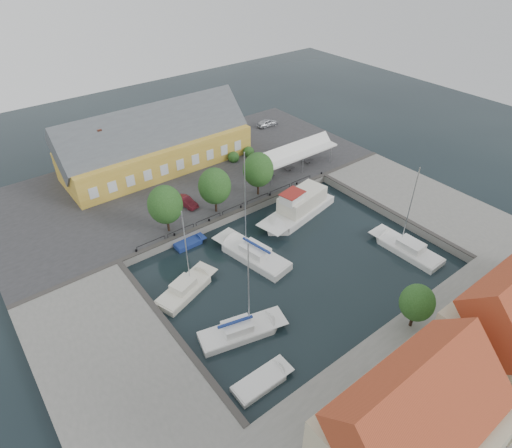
{
  "coord_description": "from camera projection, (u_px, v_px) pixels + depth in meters",
  "views": [
    {
      "loc": [
        -26.31,
        -28.15,
        32.79
      ],
      "look_at": [
        0.0,
        6.0,
        1.5
      ],
      "focal_mm": 30.0,
      "sensor_mm": 36.0,
      "label": 1
    }
  ],
  "objects": [
    {
      "name": "car_red",
      "position": [
        186.0,
        202.0,
        57.21
      ],
      "size": [
        1.86,
        3.82,
        1.21
      ],
      "primitive_type": "imported",
      "rotation": [
        0.0,
        0.0,
        0.17
      ],
      "color": "maroon",
      "rests_on": "north_quay"
    },
    {
      "name": "townhouses",
      "position": [
        507.0,
        346.0,
        32.94
      ],
      "size": [
        36.3,
        8.5,
        12.0
      ],
      "color": "#B3AA8A",
      "rests_on": "south_bank"
    },
    {
      "name": "car_silver",
      "position": [
        267.0,
        123.0,
        78.66
      ],
      "size": [
        4.1,
        1.78,
        1.38
      ],
      "primitive_type": "imported",
      "rotation": [
        0.0,
        0.0,
        1.53
      ],
      "color": "#B7B9BF",
      "rests_on": "north_quay"
    },
    {
      "name": "quay_trees",
      "position": [
        215.0,
        186.0,
        54.15
      ],
      "size": [
        18.2,
        4.2,
        6.3
      ],
      "color": "black",
      "rests_on": "north_quay"
    },
    {
      "name": "quay_edge_fittings",
      "position": [
        262.0,
        232.0,
        52.74
      ],
      "size": [
        56.0,
        24.72,
        0.4
      ],
      "color": "#383533",
      "rests_on": "north_quay"
    },
    {
      "name": "east_boat_c",
      "position": [
        407.0,
        250.0,
        51.14
      ],
      "size": [
        3.15,
        9.28,
        11.6
      ],
      "color": "silver",
      "rests_on": "ground"
    },
    {
      "name": "tent_canopy",
      "position": [
        295.0,
        153.0,
        64.35
      ],
      "size": [
        14.0,
        4.0,
        2.83
      ],
      "color": "white",
      "rests_on": "north_quay"
    },
    {
      "name": "east_quay",
      "position": [
        416.0,
        200.0,
        59.6
      ],
      "size": [
        12.0,
        24.0,
        1.0
      ],
      "primitive_type": "cube",
      "color": "slate",
      "rests_on": "ground"
    },
    {
      "name": "west_boat_d",
      "position": [
        241.0,
        332.0,
        41.04
      ],
      "size": [
        8.92,
        4.63,
        11.53
      ],
      "color": "silver",
      "rests_on": "ground"
    },
    {
      "name": "trawler",
      "position": [
        299.0,
        208.0,
        56.99
      ],
      "size": [
        12.95,
        5.99,
        5.0
      ],
      "color": "silver",
      "rests_on": "ground"
    },
    {
      "name": "west_boat_b",
      "position": [
        186.0,
        290.0,
        45.7
      ],
      "size": [
        8.03,
        4.99,
        10.59
      ],
      "color": "silver",
      "rests_on": "ground"
    },
    {
      "name": "north_quay",
      "position": [
        188.0,
        177.0,
        64.76
      ],
      "size": [
        56.0,
        26.0,
        1.0
      ],
      "primitive_type": "cube",
      "color": "#2D2D30",
      "rests_on": "ground"
    },
    {
      "name": "ground",
      "position": [
        287.0,
        258.0,
        50.31
      ],
      "size": [
        140.0,
        140.0,
        0.0
      ],
      "primitive_type": "plane",
      "color": "black",
      "rests_on": "ground"
    },
    {
      "name": "warehouse",
      "position": [
        152.0,
        146.0,
        64.6
      ],
      "size": [
        28.56,
        14.0,
        9.55
      ],
      "color": "gold",
      "rests_on": "north_quay"
    },
    {
      "name": "center_sailboat",
      "position": [
        253.0,
        255.0,
        50.16
      ],
      "size": [
        4.84,
        10.63,
        13.95
      ],
      "color": "silver",
      "rests_on": "ground"
    },
    {
      "name": "launch_nw",
      "position": [
        190.0,
        244.0,
        52.31
      ],
      "size": [
        3.98,
        1.59,
        0.88
      ],
      "color": "navy",
      "rests_on": "ground"
    },
    {
      "name": "south_bank",
      "position": [
        448.0,
        380.0,
        36.55
      ],
      "size": [
        56.0,
        14.0,
        1.0
      ],
      "primitive_type": "cube",
      "color": "slate",
      "rests_on": "ground"
    },
    {
      "name": "launch_sw",
      "position": [
        262.0,
        382.0,
        36.83
      ],
      "size": [
        5.63,
        2.15,
        0.98
      ],
      "color": "silver",
      "rests_on": "ground"
    },
    {
      "name": "west_quay",
      "position": [
        115.0,
        364.0,
        37.86
      ],
      "size": [
        12.0,
        24.0,
        1.0
      ],
      "primitive_type": "cube",
      "color": "slate",
      "rests_on": "ground"
    }
  ]
}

